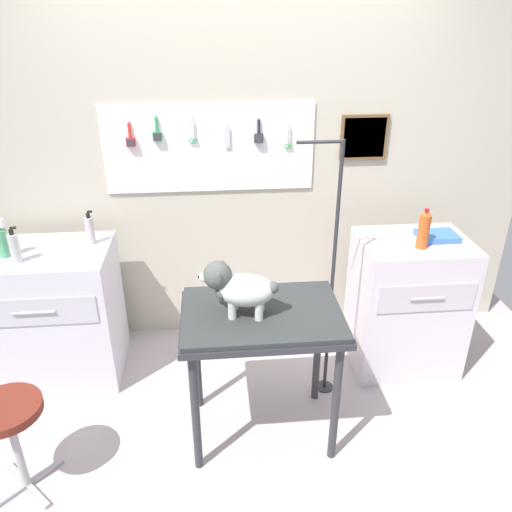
% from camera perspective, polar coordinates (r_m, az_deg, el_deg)
% --- Properties ---
extents(ground, '(4.40, 4.00, 0.04)m').
position_cam_1_polar(ground, '(2.99, 0.02, -21.83)').
color(ground, '#AFA4A5').
extents(rear_wall_panel, '(4.00, 0.11, 2.30)m').
position_cam_1_polar(rear_wall_panel, '(3.43, -2.00, 8.53)').
color(rear_wall_panel, '#BCB3A0').
rests_on(rear_wall_panel, ground).
extents(grooming_table, '(0.84, 0.58, 0.81)m').
position_cam_1_polar(grooming_table, '(2.64, 0.70, -8.05)').
color(grooming_table, '#2D2D33').
rests_on(grooming_table, ground).
extents(grooming_arm, '(0.30, 0.11, 1.61)m').
position_cam_1_polar(grooming_arm, '(2.95, 8.45, -3.50)').
color(grooming_arm, '#2D2D33').
rests_on(grooming_arm, ground).
extents(dog, '(0.40, 0.23, 0.29)m').
position_cam_1_polar(dog, '(2.49, -2.12, -3.57)').
color(dog, silver).
rests_on(dog, grooming_table).
extents(counter_left, '(0.80, 0.58, 0.89)m').
position_cam_1_polar(counter_left, '(3.49, -22.02, -6.12)').
color(counter_left, silver).
rests_on(counter_left, ground).
extents(cabinet_right, '(0.68, 0.54, 0.91)m').
position_cam_1_polar(cabinet_right, '(3.47, 16.72, -5.19)').
color(cabinet_right, silver).
rests_on(cabinet_right, ground).
extents(stool, '(0.33, 0.33, 0.54)m').
position_cam_1_polar(stool, '(2.77, -26.26, -16.56)').
color(stool, '#9E9EA3').
rests_on(stool, ground).
extents(shampoo_bottle, '(0.06, 0.06, 0.22)m').
position_cam_1_polar(shampoo_bottle, '(3.17, -25.72, 0.86)').
color(shampoo_bottle, '#B8B6B6').
rests_on(shampoo_bottle, counter_left).
extents(spray_bottle_tall, '(0.06, 0.06, 0.23)m').
position_cam_1_polar(spray_bottle_tall, '(3.27, -26.87, 1.54)').
color(spray_bottle_tall, '#4A9F69').
rests_on(spray_bottle_tall, counter_left).
extents(pump_bottle_white, '(0.05, 0.05, 0.22)m').
position_cam_1_polar(pump_bottle_white, '(3.25, -18.32, 2.81)').
color(pump_bottle_white, '#B1ABB0').
rests_on(pump_bottle_white, counter_left).
extents(soda_bottle, '(0.07, 0.07, 0.25)m').
position_cam_1_polar(soda_bottle, '(3.13, 18.52, 2.83)').
color(soda_bottle, '#BA4F1D').
rests_on(soda_bottle, cabinet_right).
extents(supply_tray, '(0.24, 0.18, 0.04)m').
position_cam_1_polar(supply_tray, '(3.33, 19.90, 2.16)').
color(supply_tray, '#3A6CC6').
rests_on(supply_tray, cabinet_right).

